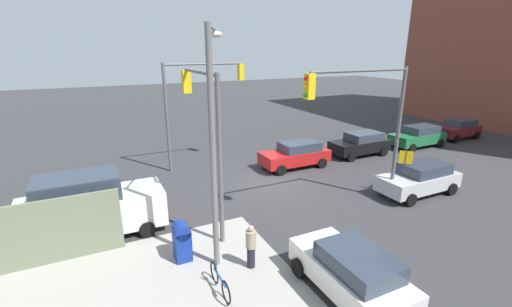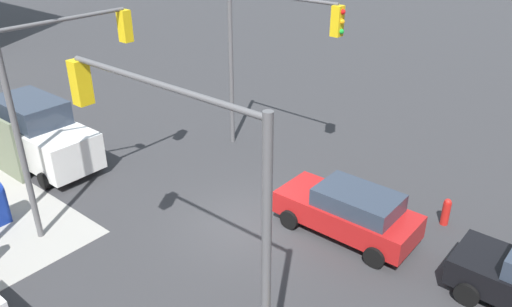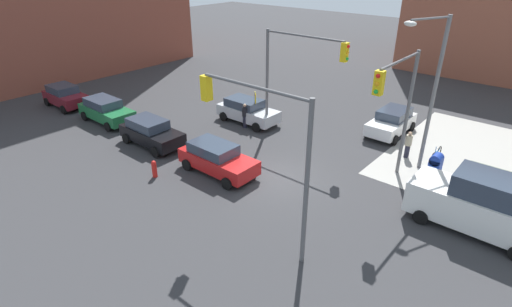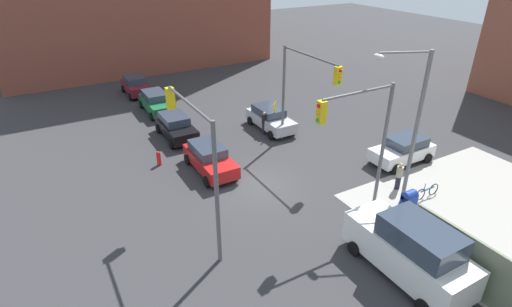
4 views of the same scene
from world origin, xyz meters
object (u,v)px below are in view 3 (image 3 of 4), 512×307
Objects in this scene: coupe_red at (217,158)px; pedestrian_waiting at (408,144)px; hatchback_white at (392,122)px; bicycle_leaning_on_fence at (436,155)px; fire_hydrant at (154,169)px; hatchback_maroon at (65,96)px; hatchback_green at (106,110)px; mailbox_blue at (435,166)px; traffic_signal_se_corner at (263,137)px; traffic_signal_ne_corner at (398,99)px; coupe_silver at (247,111)px; pedestrian_crossing at (245,115)px; traffic_signal_nw_corner at (296,66)px; coupe_black at (151,132)px; street_lamp_corner at (431,85)px; van_white_delivery at (481,204)px.

coupe_red is 10.83m from pedestrian_waiting.
hatchback_white is 4.03m from bicycle_leaning_on_fence.
hatchback_maroon is at bearing 170.76° from fire_hydrant.
hatchback_green and hatchback_white have the same top height.
fire_hydrant is 3.30m from coupe_red.
mailbox_blue is at bearing 15.39° from hatchback_maroon.
traffic_signal_ne_corner is (1.96, 7.36, -0.05)m from traffic_signal_se_corner.
hatchback_white is 3.36m from pedestrian_waiting.
pedestrian_waiting is (9.20, 10.70, 0.34)m from fire_hydrant.
hatchback_white is at bearing 91.90° from traffic_signal_se_corner.
mailbox_blue is at bearing -74.72° from bicycle_leaning_on_fence.
coupe_red is at bearing -69.28° from pedestrian_waiting.
fire_hydrant is 15.09m from hatchback_white.
mailbox_blue is at bearing 1.66° from coupe_silver.
hatchback_maroon is 2.42× the size of pedestrian_waiting.
traffic_signal_se_corner is 12.35m from pedestrian_crossing.
coupe_red is (2.16, 2.47, 0.36)m from fire_hydrant.
traffic_signal_ne_corner is 3.71× the size of bicycle_leaning_on_fence.
hatchback_green reaches higher than fire_hydrant.
hatchback_green is at bearing -159.12° from pedestrian_crossing.
hatchback_maroon is at bearing -98.76° from pedestrian_waiting.
traffic_signal_se_corner is at bearing -45.87° from coupe_silver.
traffic_signal_nw_corner reaches higher than hatchback_maroon.
traffic_signal_se_corner reaches higher than hatchback_green.
coupe_red is 0.99× the size of hatchback_green.
fire_hydrant is 8.94m from coupe_silver.
coupe_red reaches higher than bicycle_leaning_on_fence.
traffic_signal_nw_corner is 9.52m from coupe_black.
coupe_black is at bearing -159.69° from traffic_signal_ne_corner.
street_lamp_corner is 6.39m from van_white_delivery.
pedestrian_crossing is at bearing 135.14° from traffic_signal_se_corner.
bicycle_leaning_on_fence is at bearing 72.35° from street_lamp_corner.
traffic_signal_ne_corner reaches higher than bicycle_leaning_on_fence.
hatchback_maroon is (-25.17, -6.93, 0.08)m from mailbox_blue.
pedestrian_crossing is 1.04× the size of pedestrian_waiting.
coupe_black is at bearing -84.92° from pedestrian_waiting.
hatchback_green is at bearing 3.55° from hatchback_maroon.
traffic_signal_ne_corner is 1.46× the size of hatchback_green.
fire_hydrant is 0.22× the size of coupe_black.
traffic_signal_se_corner is 13.28m from coupe_silver.
street_lamp_corner is at bearing 10.55° from pedestrian_waiting.
street_lamp_corner is at bearing 4.16° from coupe_silver.
hatchback_maroon and hatchback_white have the same top height.
coupe_black is 15.08m from pedestrian_waiting.
traffic_signal_se_corner reaches higher than fire_hydrant.
pedestrian_crossing is (-10.30, 0.94, -3.70)m from traffic_signal_ne_corner.
coupe_black is 2.54× the size of pedestrian_crossing.
hatchback_green is at bearing -159.45° from street_lamp_corner.
street_lamp_corner is 11.63m from pedestrian_crossing.
coupe_silver is (-1.32, 8.84, 0.36)m from fire_hydrant.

